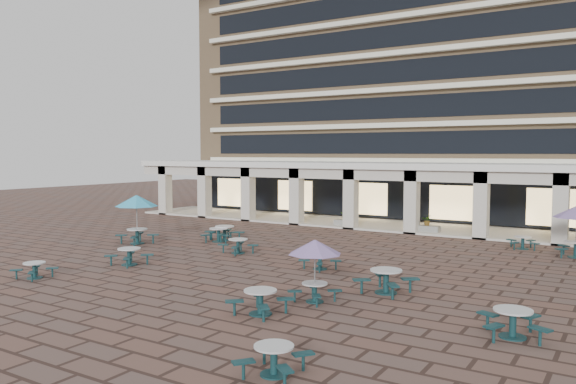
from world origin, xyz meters
name	(u,v)px	position (x,y,z in m)	size (l,w,h in m)	color
ground	(275,263)	(0.00, 0.00, 0.00)	(120.00, 120.00, 0.00)	brown
apartment_building	(443,62)	(0.00, 25.47, 12.60)	(40.00, 15.50, 25.20)	tan
retail_arcade	(394,183)	(0.00, 14.80, 3.00)	(42.00, 6.60, 4.40)	white
picnic_table_0	(34,269)	(-6.51, -7.85, 0.39)	(1.51, 1.51, 0.65)	#13383A
picnic_table_1	(129,255)	(-5.32, -3.94, 0.46)	(1.80, 1.80, 0.77)	#13383A
picnic_table_2	(274,357)	(7.16, -11.00, 0.42)	(1.70, 1.70, 0.70)	#13383A
picnic_table_3	(260,300)	(4.15, -7.20, 0.47)	(1.84, 1.84, 0.79)	#13383A
picnic_table_4	(137,203)	(-9.53, 0.46, 2.30)	(2.34, 2.34, 2.71)	#13383A
picnic_table_5	(238,245)	(-2.94, 1.04, 0.44)	(1.97, 1.97, 0.74)	#13383A
picnic_table_6	(315,249)	(4.88, -5.01, 1.81)	(1.84, 1.84, 2.13)	#13383A
picnic_table_7	(513,321)	(11.29, -5.35, 0.47)	(2.13, 2.13, 0.79)	#13383A
picnic_table_8	(225,232)	(-6.15, 4.01, 0.50)	(2.26, 2.26, 0.84)	#13383A
picnic_table_9	(320,260)	(2.45, -0.21, 0.40)	(1.77, 1.77, 0.67)	#13383A
picnic_table_10	(386,279)	(6.48, -2.59, 0.52)	(2.13, 2.13, 0.87)	#13383A
picnic_table_12	(219,234)	(-6.12, 3.41, 0.47)	(2.14, 2.14, 0.78)	#13383A
picnic_table_13	(523,241)	(9.05, 10.00, 0.40)	(1.80, 1.80, 0.67)	#13383A
planter_left	(345,221)	(-2.75, 12.90, 0.44)	(1.50, 0.64, 1.17)	gray
planter_right	(427,226)	(2.97, 12.90, 0.45)	(1.50, 0.60, 1.18)	gray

